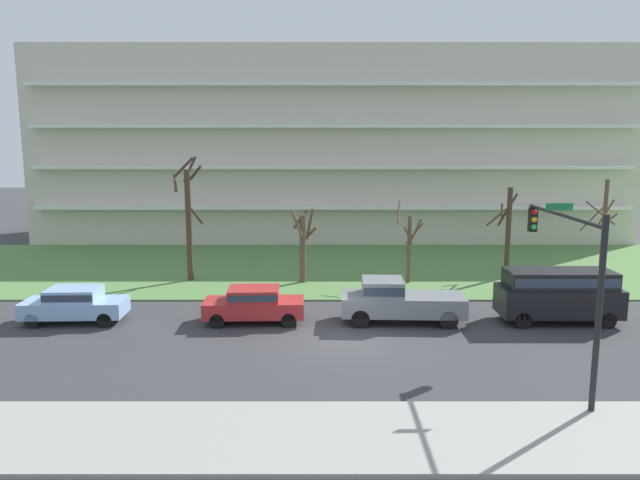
# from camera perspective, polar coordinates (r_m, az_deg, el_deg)

# --- Properties ---
(ground) EXTENTS (160.00, 160.00, 0.00)m
(ground) POSITION_cam_1_polar(r_m,az_deg,el_deg) (24.40, 2.28, -9.61)
(ground) COLOR #38383A
(sidewalk_curb_near) EXTENTS (80.00, 4.00, 0.15)m
(sidewalk_curb_near) POSITION_cam_1_polar(r_m,az_deg,el_deg) (17.01, 3.41, -18.20)
(sidewalk_curb_near) COLOR #99968E
(sidewalk_curb_near) RESTS_ON ground
(grass_lawn_strip) EXTENTS (80.00, 16.00, 0.08)m
(grass_lawn_strip) POSITION_cam_1_polar(r_m,az_deg,el_deg) (37.89, 1.44, -2.62)
(grass_lawn_strip) COLOR #547F42
(grass_lawn_strip) RESTS_ON ground
(apartment_building) EXTENTS (46.55, 11.17, 15.06)m
(apartment_building) POSITION_cam_1_polar(r_m,az_deg,el_deg) (50.16, 1.09, 8.96)
(apartment_building) COLOR beige
(apartment_building) RESTS_ON ground
(tree_far_left) EXTENTS (1.79, 1.77, 7.14)m
(tree_far_left) POSITION_cam_1_polar(r_m,az_deg,el_deg) (34.47, -12.48, 2.11)
(tree_far_left) COLOR #423023
(tree_far_left) RESTS_ON ground
(tree_left) EXTENTS (1.57, 1.57, 4.32)m
(tree_left) POSITION_cam_1_polar(r_m,az_deg,el_deg) (33.42, -1.65, -0.32)
(tree_left) COLOR brown
(tree_left) RESTS_ON ground
(tree_center) EXTENTS (1.59, 1.34, 4.65)m
(tree_center) POSITION_cam_1_polar(r_m,az_deg,el_deg) (33.69, 8.50, -0.45)
(tree_center) COLOR brown
(tree_center) RESTS_ON ground
(tree_right) EXTENTS (1.88, 1.60, 5.35)m
(tree_right) POSITION_cam_1_polar(r_m,az_deg,el_deg) (36.19, 17.45, 0.92)
(tree_right) COLOR #423023
(tree_right) RESTS_ON ground
(tree_far_right) EXTENTS (1.97, 2.41, 5.83)m
(tree_far_right) POSITION_cam_1_polar(r_m,az_deg,el_deg) (37.82, 25.42, 1.11)
(tree_far_right) COLOR brown
(tree_far_right) RESTS_ON ground
(sedan_blue_near_left) EXTENTS (4.46, 1.95, 1.57)m
(sedan_blue_near_left) POSITION_cam_1_polar(r_m,az_deg,el_deg) (28.66, -22.46, -5.61)
(sedan_blue_near_left) COLOR #8CB2E0
(sedan_blue_near_left) RESTS_ON ground
(sedan_red_center_left) EXTENTS (4.46, 1.94, 1.57)m
(sedan_red_center_left) POSITION_cam_1_polar(r_m,az_deg,el_deg) (26.67, -6.36, -6.03)
(sedan_red_center_left) COLOR #B22828
(sedan_red_center_left) RESTS_ON ground
(pickup_gray_center_right) EXTENTS (5.48, 2.21, 1.95)m
(pickup_gray_center_right) POSITION_cam_1_polar(r_m,az_deg,el_deg) (26.70, 7.38, -5.71)
(pickup_gray_center_right) COLOR slate
(pickup_gray_center_right) RESTS_ON ground
(van_black_near_right) EXTENTS (5.20, 2.01, 2.36)m
(van_black_near_right) POSITION_cam_1_polar(r_m,az_deg,el_deg) (28.40, 21.84, -4.61)
(van_black_near_right) COLOR black
(van_black_near_right) RESTS_ON ground
(traffic_signal_mast) EXTENTS (0.90, 6.07, 5.95)m
(traffic_signal_mast) POSITION_cam_1_polar(r_m,az_deg,el_deg) (20.59, 22.79, -2.01)
(traffic_signal_mast) COLOR black
(traffic_signal_mast) RESTS_ON ground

